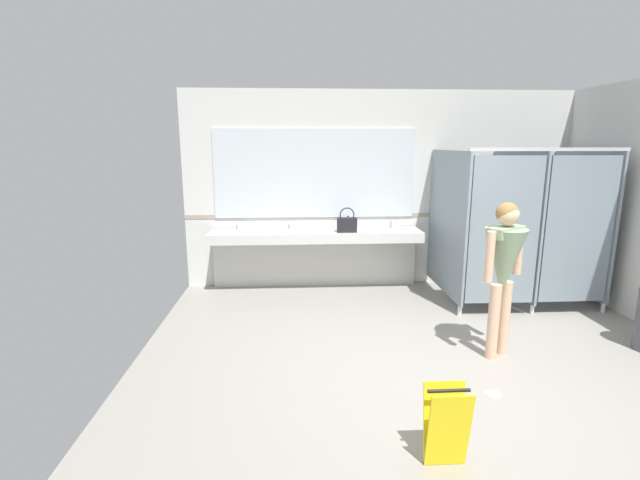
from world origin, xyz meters
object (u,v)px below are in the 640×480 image
object	(u,v)px
handbag	(347,224)
paper_cup	(346,228)
person_standing	(504,262)
soap_dispenser	(348,223)
wet_floor_sign	(447,426)

from	to	relation	value
handbag	paper_cup	distance (m)	0.11
person_standing	soap_dispenser	xyz separation A→B (m)	(-1.24, 2.37, -0.02)
person_standing	soap_dispenser	bearing A→B (deg)	117.52
handbag	soap_dispenser	distance (m)	0.31
handbag	wet_floor_sign	size ratio (longest dim) A/B	0.63
person_standing	handbag	world-z (taller)	person_standing
handbag	wet_floor_sign	xyz separation A→B (m)	(0.25, -3.60, -0.71)
soap_dispenser	paper_cup	bearing A→B (deg)	-102.28
soap_dispenser	wet_floor_sign	bearing A→B (deg)	-87.15
person_standing	paper_cup	bearing A→B (deg)	121.01
handbag	paper_cup	size ratio (longest dim) A/B	4.32
paper_cup	wet_floor_sign	world-z (taller)	paper_cup
person_standing	paper_cup	distance (m)	2.50
person_standing	soap_dispenser	world-z (taller)	person_standing
person_standing	paper_cup	size ratio (longest dim) A/B	19.26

